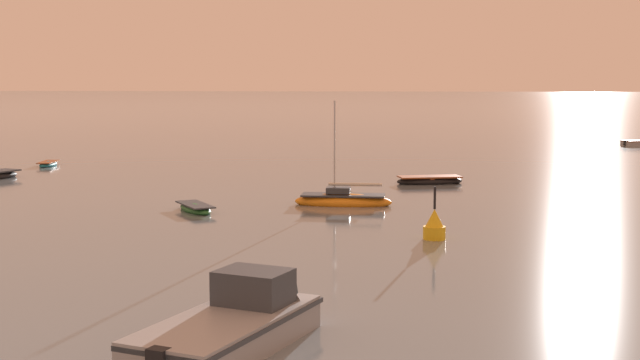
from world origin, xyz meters
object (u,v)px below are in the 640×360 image
at_px(rowboat_moored_1, 48,164).
at_px(motorboat_moored_3, 248,324).
at_px(rowboat_moored_0, 195,208).
at_px(sailboat_moored_1, 343,200).
at_px(channel_buoy, 434,228).
at_px(rowboat_moored_3, 430,181).

height_order(rowboat_moored_1, motorboat_moored_3, motorboat_moored_3).
relative_size(rowboat_moored_0, sailboat_moored_1, 0.60).
height_order(rowboat_moored_0, channel_buoy, channel_buoy).
bearing_deg(motorboat_moored_3, sailboat_moored_1, 17.66).
relative_size(rowboat_moored_0, rowboat_moored_1, 1.09).
bearing_deg(rowboat_moored_3, channel_buoy, 74.08).
bearing_deg(rowboat_moored_1, rowboat_moored_0, -148.79).
bearing_deg(rowboat_moored_1, motorboat_moored_3, -158.12).
distance_m(rowboat_moored_1, motorboat_moored_3, 46.69).
height_order(sailboat_moored_1, channel_buoy, sailboat_moored_1).
xyz_separation_m(rowboat_moored_3, sailboat_moored_1, (-4.60, -9.62, 0.06)).
xyz_separation_m(rowboat_moored_1, motorboat_moored_3, (22.37, -40.98, 0.25)).
distance_m(rowboat_moored_0, sailboat_moored_1, 7.53).
relative_size(rowboat_moored_1, channel_buoy, 1.32).
height_order(rowboat_moored_3, motorboat_moored_3, motorboat_moored_3).
height_order(motorboat_moored_3, channel_buoy, channel_buoy).
distance_m(rowboat_moored_1, sailboat_moored_1, 29.07).
xyz_separation_m(rowboat_moored_0, motorboat_moored_3, (6.33, -20.42, 0.24)).
xyz_separation_m(sailboat_moored_1, motorboat_moored_3, (-0.65, -23.23, 0.14)).
distance_m(sailboat_moored_1, motorboat_moored_3, 23.24).
relative_size(rowboat_moored_3, motorboat_moored_3, 0.62).
height_order(rowboat_moored_1, channel_buoy, channel_buoy).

